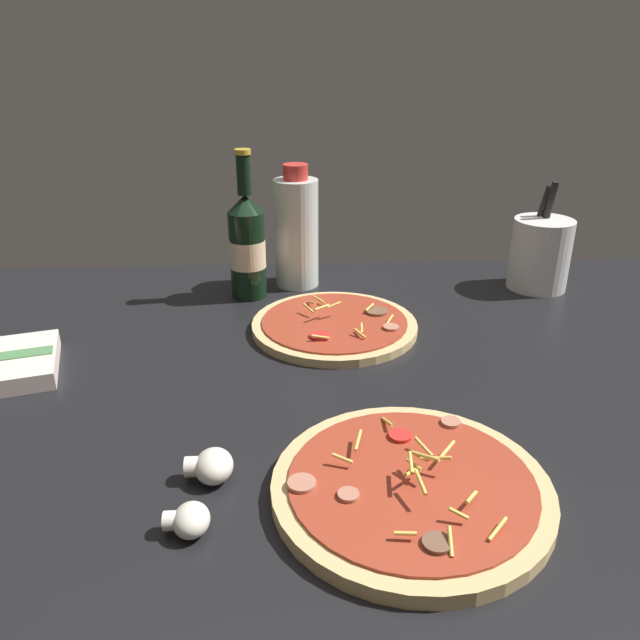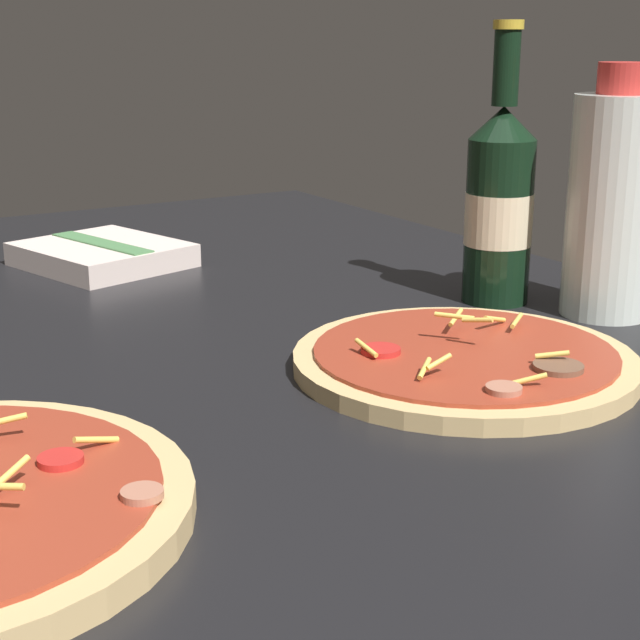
% 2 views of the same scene
% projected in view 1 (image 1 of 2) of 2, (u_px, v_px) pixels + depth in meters
% --- Properties ---
extents(counter_slab, '(1.60, 0.90, 0.03)m').
position_uv_depth(counter_slab, '(342.00, 381.00, 0.83)').
color(counter_slab, black).
rests_on(counter_slab, ground).
extents(pizza_near, '(0.27, 0.27, 0.05)m').
position_uv_depth(pizza_near, '(411.00, 488.00, 0.60)').
color(pizza_near, tan).
rests_on(pizza_near, counter_slab).
extents(pizza_far, '(0.25, 0.25, 0.04)m').
position_uv_depth(pizza_far, '(332.00, 325.00, 0.95)').
color(pizza_far, tan).
rests_on(pizza_far, counter_slab).
extents(beer_bottle, '(0.06, 0.06, 0.25)m').
position_uv_depth(beer_bottle, '(247.00, 245.00, 1.04)').
color(beer_bottle, black).
rests_on(beer_bottle, counter_slab).
extents(oil_bottle, '(0.08, 0.08, 0.21)m').
position_uv_depth(oil_bottle, '(296.00, 231.00, 1.09)').
color(oil_bottle, silver).
rests_on(oil_bottle, counter_slab).
extents(mushroom_left, '(0.04, 0.04, 0.03)m').
position_uv_depth(mushroom_left, '(189.00, 520.00, 0.56)').
color(mushroom_left, white).
rests_on(mushroom_left, counter_slab).
extents(mushroom_right, '(0.05, 0.05, 0.03)m').
position_uv_depth(mushroom_right, '(211.00, 466.00, 0.62)').
color(mushroom_right, white).
rests_on(mushroom_right, counter_slab).
extents(utensil_crock, '(0.10, 0.10, 0.19)m').
position_uv_depth(utensil_crock, '(540.00, 253.00, 1.09)').
color(utensil_crock, silver).
rests_on(utensil_crock, counter_slab).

